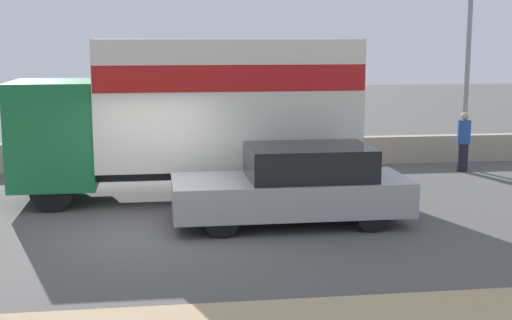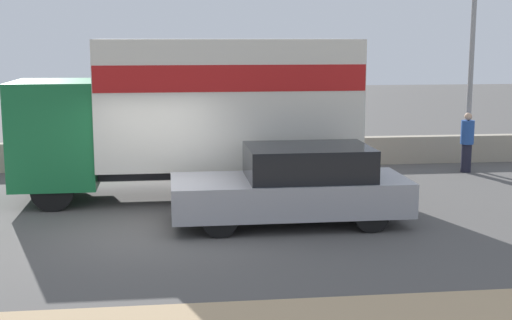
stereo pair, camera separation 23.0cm
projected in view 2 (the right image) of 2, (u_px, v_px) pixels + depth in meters
name	position (u px, v px, depth m)	size (l,w,h in m)	color
ground_plane	(153.00, 231.00, 13.45)	(80.00, 80.00, 0.00)	#514F4C
stone_wall_backdrop	(157.00, 155.00, 19.81)	(60.00, 0.35, 0.78)	#A39984
street_lamp	(474.00, 1.00, 19.13)	(0.56, 0.28, 8.00)	gray
box_truck	(200.00, 107.00, 16.05)	(7.58, 2.41, 3.58)	#196B38
car_hatchback	(295.00, 186.00, 13.90)	(4.59, 1.84, 1.54)	#9E9EA3
pedestrian	(467.00, 141.00, 19.24)	(0.35, 0.35, 1.62)	#1E1E2D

